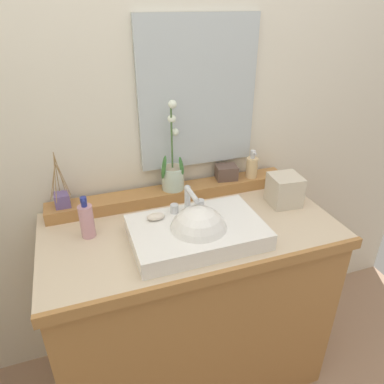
# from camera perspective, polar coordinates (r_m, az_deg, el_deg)

# --- Properties ---
(floor) EXTENTS (3.00, 3.78, 0.10)m
(floor) POSITION_cam_1_polar(r_m,az_deg,el_deg) (2.13, -0.22, -26.67)
(floor) COLOR #A17D62
(floor) RESTS_ON ground
(wall_back) EXTENTS (3.00, 0.20, 2.67)m
(wall_back) POSITION_cam_1_polar(r_m,az_deg,el_deg) (1.65, -5.17, 15.76)
(wall_back) COLOR silver
(wall_back) RESTS_ON ground
(vanity_cabinet) EXTENTS (1.19, 0.62, 0.88)m
(vanity_cabinet) POSITION_cam_1_polar(r_m,az_deg,el_deg) (1.75, -0.25, -17.40)
(vanity_cabinet) COLOR #AC753F
(vanity_cabinet) RESTS_ON ground
(back_ledge) EXTENTS (1.12, 0.11, 0.05)m
(back_ledge) POSITION_cam_1_polar(r_m,az_deg,el_deg) (1.65, -2.99, -0.23)
(back_ledge) COLOR #AC753F
(back_ledge) RESTS_ON vanity_cabinet
(sink_basin) EXTENTS (0.50, 0.32, 0.26)m
(sink_basin) POSITION_cam_1_polar(r_m,az_deg,el_deg) (1.36, 0.91, -6.53)
(sink_basin) COLOR white
(sink_basin) RESTS_ON vanity_cabinet
(soap_bar) EXTENTS (0.07, 0.04, 0.02)m
(soap_bar) POSITION_cam_1_polar(r_m,az_deg,el_deg) (1.38, -5.80, -3.92)
(soap_bar) COLOR beige
(soap_bar) RESTS_ON sink_basin
(potted_plant) EXTENTS (0.12, 0.10, 0.40)m
(potted_plant) POSITION_cam_1_polar(r_m,az_deg,el_deg) (1.60, -2.94, 3.37)
(potted_plant) COLOR silver
(potted_plant) RESTS_ON back_ledge
(soap_dispenser) EXTENTS (0.05, 0.06, 0.14)m
(soap_dispenser) POSITION_cam_1_polar(r_m,az_deg,el_deg) (1.74, 9.50, 4.00)
(soap_dispenser) COLOR #E3C18B
(soap_dispenser) RESTS_ON back_ledge
(reed_diffuser) EXTENTS (0.08, 0.09, 0.24)m
(reed_diffuser) POSITION_cam_1_polar(r_m,az_deg,el_deg) (1.57, -19.96, -1.01)
(reed_diffuser) COLOR slate
(reed_diffuser) RESTS_ON back_ledge
(trinket_box) EXTENTS (0.11, 0.09, 0.07)m
(trinket_box) POSITION_cam_1_polar(r_m,az_deg,el_deg) (1.71, 5.49, 3.15)
(trinket_box) COLOR brown
(trinket_box) RESTS_ON back_ledge
(lotion_bottle) EXTENTS (0.05, 0.06, 0.17)m
(lotion_bottle) POSITION_cam_1_polar(r_m,az_deg,el_deg) (1.43, -16.42, -4.33)
(lotion_bottle) COLOR #CC929F
(lotion_bottle) RESTS_ON vanity_cabinet
(tissue_box) EXTENTS (0.14, 0.14, 0.14)m
(tissue_box) POSITION_cam_1_polar(r_m,az_deg,el_deg) (1.64, 14.50, 0.33)
(tissue_box) COLOR beige
(tissue_box) RESTS_ON vanity_cabinet
(mirror) EXTENTS (0.53, 0.02, 0.64)m
(mirror) POSITION_cam_1_polar(r_m,az_deg,el_deg) (1.59, 1.00, 15.22)
(mirror) COLOR silver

